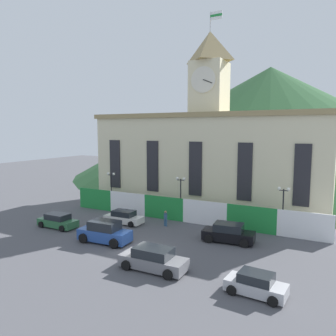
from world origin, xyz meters
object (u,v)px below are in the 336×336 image
(street_lamp_far_left, at_px, (181,189))
(car_silver_hatch, at_px, (256,285))
(car_green_wagon, at_px, (58,221))
(car_gray_pickup, at_px, (153,259))
(street_lamp_far_right, at_px, (111,182))
(car_black_suv, at_px, (229,233))
(car_blue_van, at_px, (105,232))
(car_white_taxi, at_px, (124,217))
(street_lamp_left, at_px, (283,200))
(pedestrian, at_px, (165,218))

(street_lamp_far_left, distance_m, car_silver_hatch, 19.16)
(car_green_wagon, height_order, car_gray_pickup, car_gray_pickup)
(street_lamp_far_right, relative_size, car_black_suv, 0.99)
(car_blue_van, xyz_separation_m, car_green_wagon, (-7.64, 1.38, -0.25))
(car_black_suv, bearing_deg, car_gray_pickup, -115.57)
(car_white_taxi, bearing_deg, street_lamp_left, 14.36)
(car_white_taxi, relative_size, pedestrian, 2.60)
(car_green_wagon, xyz_separation_m, car_white_taxi, (5.53, 4.69, -0.02))
(car_green_wagon, bearing_deg, car_gray_pickup, 163.22)
(car_black_suv, distance_m, car_white_taxi, 12.55)
(street_lamp_far_left, height_order, street_lamp_left, street_lamp_far_left)
(street_lamp_far_right, height_order, car_silver_hatch, street_lamp_far_right)
(street_lamp_left, distance_m, car_silver_hatch, 14.62)
(car_silver_hatch, bearing_deg, street_lamp_far_right, -27.90)
(car_blue_van, bearing_deg, street_lamp_left, 33.51)
(street_lamp_left, distance_m, car_white_taxi, 17.61)
(car_silver_hatch, height_order, car_white_taxi, same)
(street_lamp_far_right, xyz_separation_m, car_gray_pickup, (14.88, -14.12, -2.82))
(car_gray_pickup, distance_m, pedestrian, 11.46)
(street_lamp_far_left, relative_size, car_white_taxi, 1.11)
(car_blue_van, xyz_separation_m, car_gray_pickup, (7.23, -3.14, -0.15))
(street_lamp_left, relative_size, car_blue_van, 0.93)
(car_green_wagon, relative_size, pedestrian, 2.63)
(car_blue_van, height_order, car_silver_hatch, car_blue_van)
(car_silver_hatch, bearing_deg, car_green_wagon, -7.46)
(car_silver_hatch, distance_m, car_white_taxi, 19.64)
(car_blue_van, bearing_deg, car_green_wagon, 166.25)
(street_lamp_far_right, xyz_separation_m, car_white_taxi, (5.54, -4.91, -2.94))
(street_lamp_left, height_order, car_gray_pickup, street_lamp_left)
(street_lamp_left, bearing_deg, car_black_suv, -127.98)
(street_lamp_far_left, xyz_separation_m, car_black_suv, (7.66, -5.29, -2.85))
(street_lamp_far_right, bearing_deg, car_blue_van, -55.14)
(street_lamp_left, xyz_separation_m, car_green_wagon, (-22.20, -9.60, -2.83))
(street_lamp_far_left, height_order, car_white_taxi, street_lamp_far_left)
(street_lamp_far_right, height_order, car_white_taxi, street_lamp_far_right)
(car_silver_hatch, bearing_deg, car_black_suv, -58.28)
(car_black_suv, relative_size, car_silver_hatch, 1.26)
(car_blue_van, relative_size, car_white_taxi, 1.14)
(car_green_wagon, xyz_separation_m, car_gray_pickup, (14.87, -4.52, 0.09))
(car_silver_hatch, bearing_deg, car_blue_van, -8.20)
(car_white_taxi, bearing_deg, car_blue_van, -72.89)
(car_white_taxi, height_order, pedestrian, pedestrian)
(street_lamp_far_right, bearing_deg, car_gray_pickup, -43.49)
(street_lamp_far_right, xyz_separation_m, pedestrian, (10.29, -3.62, -2.68))
(street_lamp_left, xyz_separation_m, pedestrian, (-11.92, -3.62, -2.59))
(car_black_suv, bearing_deg, car_silver_hatch, -68.21)
(street_lamp_far_right, distance_m, pedestrian, 11.23)
(car_gray_pickup, bearing_deg, street_lamp_far_left, 106.81)
(street_lamp_far_right, height_order, car_gray_pickup, street_lamp_far_right)
(street_lamp_left, relative_size, car_silver_hatch, 1.21)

